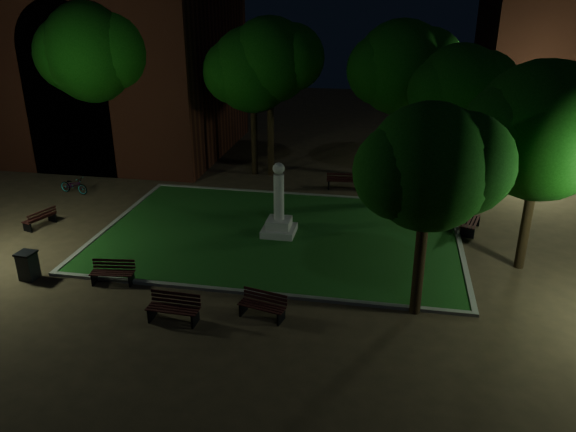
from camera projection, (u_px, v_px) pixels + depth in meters
name	position (u px, v px, depth m)	size (l,w,h in m)	color
ground	(269.00, 256.00, 22.48)	(80.00, 80.00, 0.00)	#423321
lawn	(279.00, 235.00, 24.29)	(15.00, 10.00, 0.08)	#194B16
lawn_kerb	(279.00, 234.00, 24.28)	(15.40, 10.40, 0.12)	slate
monument	(279.00, 215.00, 23.94)	(1.40, 1.40, 3.20)	#A29D97
building_main	(67.00, 32.00, 34.93)	(20.00, 12.00, 15.00)	#4E2114
tree_north_wl	(254.00, 70.00, 30.08)	(5.65, 4.61, 8.17)	black
tree_north_er	(404.00, 68.00, 29.23)	(6.08, 4.96, 8.55)	black
tree_ne	(462.00, 89.00, 26.12)	(5.16, 4.21, 7.66)	black
tree_east	(546.00, 131.00, 19.53)	(6.07, 4.95, 7.80)	black
tree_se	(432.00, 168.00, 16.67)	(4.80, 3.92, 6.97)	black
tree_nw	(97.00, 52.00, 29.82)	(6.69, 5.46, 9.52)	black
tree_far_north	(272.00, 60.00, 29.67)	(5.47, 4.46, 8.65)	black
lamppost_nw	(119.00, 115.00, 31.99)	(1.18, 0.28, 4.63)	black
lamppost_ne	(549.00, 138.00, 28.12)	(1.18, 0.28, 4.22)	black
bench_near_left	(174.00, 309.00, 17.96)	(1.71, 0.65, 0.93)	black
bench_near_right	(263.00, 306.00, 18.18)	(1.64, 0.88, 0.86)	black
bench_west_near	(113.00, 273.00, 20.28)	(1.61, 0.74, 0.85)	black
bench_left_side	(40.00, 219.00, 25.02)	(0.96, 1.59, 0.82)	black
bench_right_side	(469.00, 222.00, 24.57)	(1.02, 1.82, 0.95)	black
bench_far_side	(343.00, 181.00, 29.68)	(1.76, 0.74, 0.94)	black
trash_bin	(28.00, 265.00, 20.52)	(0.67, 0.67, 1.07)	black
bicycle	(74.00, 185.00, 29.10)	(0.58, 1.67, 0.88)	black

